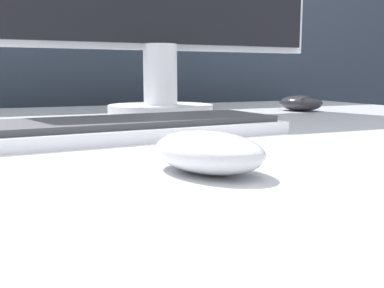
# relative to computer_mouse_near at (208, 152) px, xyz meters

# --- Properties ---
(partition_panel) EXTENTS (5.00, 0.03, 1.29)m
(partition_panel) POSITION_rel_computer_mouse_near_xyz_m (-0.04, 0.97, -0.15)
(partition_panel) COLOR #333D4C
(partition_panel) RESTS_ON ground_plane
(computer_mouse_near) EXTENTS (0.10, 0.12, 0.03)m
(computer_mouse_near) POSITION_rel_computer_mouse_near_xyz_m (0.00, 0.00, 0.00)
(computer_mouse_near) COLOR silver
(computer_mouse_near) RESTS_ON desk
(keyboard) EXTENTS (0.45, 0.18, 0.02)m
(keyboard) POSITION_rel_computer_mouse_near_xyz_m (-0.02, 0.23, -0.01)
(keyboard) COLOR white
(keyboard) RESTS_ON desk
(computer_mouse_far) EXTENTS (0.10, 0.12, 0.03)m
(computer_mouse_far) POSITION_rel_computer_mouse_near_xyz_m (0.46, 0.49, -0.00)
(computer_mouse_far) COLOR #232328
(computer_mouse_far) RESTS_ON desk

